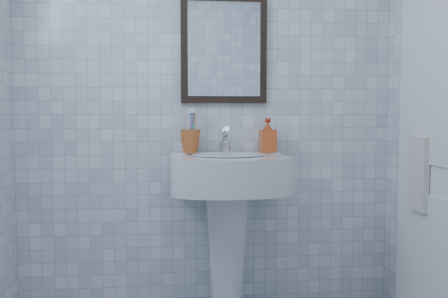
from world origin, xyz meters
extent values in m
cube|color=white|center=(0.00, 1.20, 1.25)|extent=(2.20, 0.02, 2.50)
cube|color=white|center=(0.00, -1.20, 1.25)|extent=(2.20, 0.02, 2.50)
cone|color=white|center=(0.09, 1.02, 0.39)|extent=(0.25, 0.25, 0.78)
cube|color=white|center=(0.09, 0.96, 0.85)|extent=(0.63, 0.45, 0.19)
cube|color=white|center=(0.09, 1.13, 0.94)|extent=(0.63, 0.11, 0.03)
cylinder|color=white|center=(0.09, 0.93, 0.96)|extent=(0.39, 0.39, 0.01)
cylinder|color=silver|center=(0.09, 1.11, 0.99)|extent=(0.06, 0.06, 0.06)
cylinder|color=silver|center=(0.09, 1.09, 1.06)|extent=(0.03, 0.12, 0.10)
cylinder|color=silver|center=(0.09, 1.13, 1.03)|extent=(0.04, 0.06, 0.11)
imported|color=red|center=(0.34, 1.11, 1.05)|extent=(0.09, 0.10, 0.19)
cube|color=black|center=(0.09, 1.18, 1.55)|extent=(0.50, 0.04, 0.62)
cube|color=white|center=(0.09, 1.16, 1.55)|extent=(0.42, 0.00, 0.54)
cube|color=white|center=(1.08, 0.55, 1.00)|extent=(0.04, 0.80, 2.00)
torus|color=silver|center=(1.06, 0.68, 1.05)|extent=(0.01, 0.18, 0.18)
cube|color=beige|center=(1.04, 0.68, 0.87)|extent=(0.03, 0.16, 0.38)
camera|label=1|loc=(-0.22, -1.73, 1.17)|focal=40.00mm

